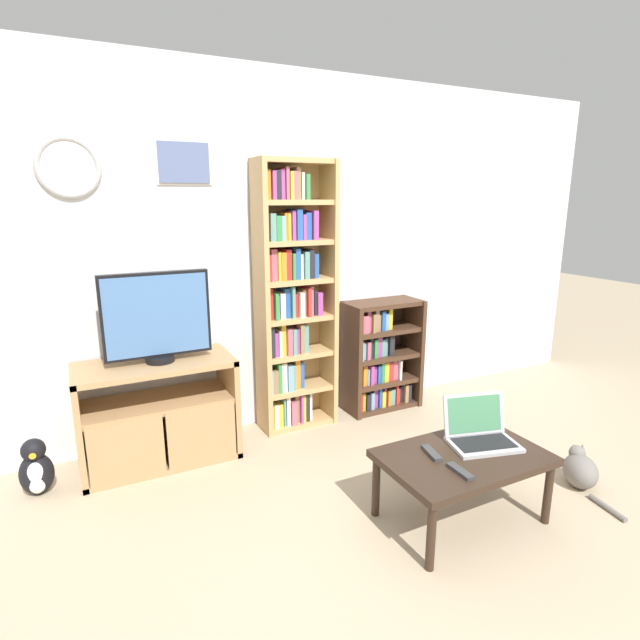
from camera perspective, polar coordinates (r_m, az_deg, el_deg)
ground_plane at (r=2.67m, az=10.24°, el=-26.36°), size 18.00×18.00×0.00m
wall_back at (r=3.72m, az=-6.60°, el=7.42°), size 6.44×0.09×2.60m
tv_stand at (r=3.48m, az=-17.94°, el=-10.05°), size 0.99×0.46×0.69m
television at (r=3.30m, az=-18.14°, el=0.27°), size 0.66×0.18×0.58m
bookshelf_tall at (r=3.67m, az=-3.35°, el=2.29°), size 0.57×0.28×1.98m
bookshelf_short at (r=4.15m, az=6.55°, el=-4.35°), size 0.63×0.31×0.91m
coffee_table at (r=2.87m, az=16.03°, el=-15.28°), size 0.87×0.55×0.39m
laptop at (r=2.97m, az=17.78°, el=-12.04°), size 0.42×0.36×0.25m
remote_near_laptop at (r=2.67m, az=15.72°, el=-16.31°), size 0.05×0.16×0.02m
remote_far_from_laptop at (r=2.80m, az=12.64°, el=-14.63°), size 0.08×0.17×0.02m
cat at (r=3.54m, az=27.58°, el=-14.92°), size 0.29×0.51×0.24m
penguin_figurine at (r=3.49m, az=-29.70°, el=-14.62°), size 0.19×0.17×0.35m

